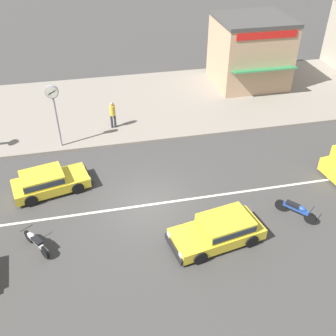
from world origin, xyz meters
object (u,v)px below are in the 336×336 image
at_px(pedestrian_mid_kerb, 113,113).
at_px(hatchback_yellow_5, 48,181).
at_px(motorcycle_0, 36,242).
at_px(shopfront_far_kios, 250,51).
at_px(street_clock, 54,101).
at_px(hatchback_yellow_0, 220,230).
at_px(motorcycle_1, 296,209).

bearing_deg(pedestrian_mid_kerb, hatchback_yellow_5, -124.72).
distance_m(motorcycle_0, shopfront_far_kios, 20.25).
bearing_deg(shopfront_far_kios, street_clock, -155.50).
xyz_separation_m(hatchback_yellow_0, pedestrian_mid_kerb, (-3.42, 10.25, 0.56)).
bearing_deg(hatchback_yellow_0, motorcycle_1, 9.70).
bearing_deg(motorcycle_0, pedestrian_mid_kerb, 65.93).
bearing_deg(motorcycle_1, shopfront_far_kios, 77.30).
bearing_deg(street_clock, hatchback_yellow_0, -53.31).
distance_m(motorcycle_0, pedestrian_mid_kerb, 10.07).
distance_m(hatchback_yellow_0, hatchback_yellow_5, 8.65).
xyz_separation_m(hatchback_yellow_5, motorcycle_1, (10.94, -4.26, -0.16)).
xyz_separation_m(motorcycle_1, shopfront_far_kios, (3.23, 14.34, 2.11)).
bearing_deg(motorcycle_1, street_clock, 141.85).
xyz_separation_m(hatchback_yellow_5, pedestrian_mid_kerb, (3.70, 5.34, 0.56)).
xyz_separation_m(hatchback_yellow_5, motorcycle_0, (-0.39, -3.83, -0.17)).
distance_m(street_clock, pedestrian_mid_kerb, 3.88).
bearing_deg(hatchback_yellow_0, hatchback_yellow_5, 145.43).
bearing_deg(hatchback_yellow_0, pedestrian_mid_kerb, 108.47).
xyz_separation_m(street_clock, shopfront_far_kios, (13.60, 6.20, -0.37)).
bearing_deg(shopfront_far_kios, hatchback_yellow_5, -144.57).
height_order(motorcycle_0, motorcycle_1, same).
relative_size(motorcycle_1, street_clock, 0.43).
relative_size(hatchback_yellow_0, pedestrian_mid_kerb, 2.44).
distance_m(hatchback_yellow_5, motorcycle_1, 11.74).
bearing_deg(hatchback_yellow_0, street_clock, 126.69).
distance_m(motorcycle_0, motorcycle_1, 11.34).
height_order(hatchback_yellow_5, motorcycle_0, hatchback_yellow_5).
bearing_deg(motorcycle_0, street_clock, 82.86).
bearing_deg(pedestrian_mid_kerb, shopfront_far_kios, 24.35).
height_order(pedestrian_mid_kerb, shopfront_far_kios, shopfront_far_kios).
height_order(street_clock, pedestrian_mid_kerb, street_clock).
bearing_deg(pedestrian_mid_kerb, motorcycle_0, -114.07).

